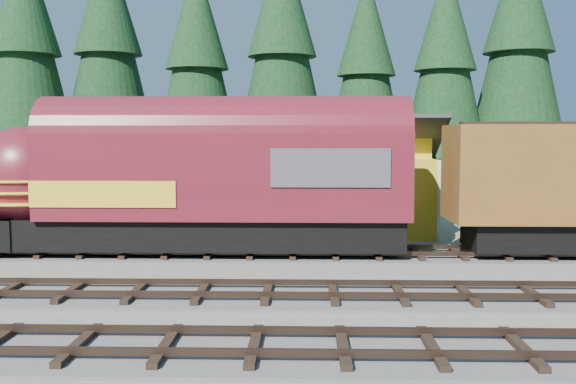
{
  "coord_description": "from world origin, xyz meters",
  "views": [
    {
      "loc": [
        0.43,
        -19.17,
        4.39
      ],
      "look_at": [
        -0.19,
        4.0,
        2.36
      ],
      "focal_mm": 40.0,
      "sensor_mm": 36.0,
      "label": 1
    }
  ],
  "objects_px": {
    "depot": "(296,167)",
    "locomotive": "(179,186)",
    "caboose": "(132,169)",
    "pickup_truck_a": "(2,213)"
  },
  "relations": [
    {
      "from": "depot",
      "to": "locomotive",
      "type": "height_order",
      "value": "depot"
    },
    {
      "from": "caboose",
      "to": "pickup_truck_a",
      "type": "xyz_separation_m",
      "value": [
        -3.58,
        -8.7,
        -1.55
      ]
    },
    {
      "from": "pickup_truck_a",
      "to": "locomotive",
      "type": "bearing_deg",
      "value": -95.54
    },
    {
      "from": "locomotive",
      "to": "pickup_truck_a",
      "type": "xyz_separation_m",
      "value": [
        -9.14,
        5.3,
        -1.67
      ]
    },
    {
      "from": "locomotive",
      "to": "pickup_truck_a",
      "type": "relative_size",
      "value": 2.49
    },
    {
      "from": "depot",
      "to": "caboose",
      "type": "xyz_separation_m",
      "value": [
        -9.72,
        7.5,
        -0.51
      ]
    },
    {
      "from": "depot",
      "to": "locomotive",
      "type": "bearing_deg",
      "value": -122.57
    },
    {
      "from": "depot",
      "to": "pickup_truck_a",
      "type": "height_order",
      "value": "depot"
    },
    {
      "from": "locomotive",
      "to": "caboose",
      "type": "bearing_deg",
      "value": 111.67
    },
    {
      "from": "locomotive",
      "to": "caboose",
      "type": "distance_m",
      "value": 15.07
    }
  ]
}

